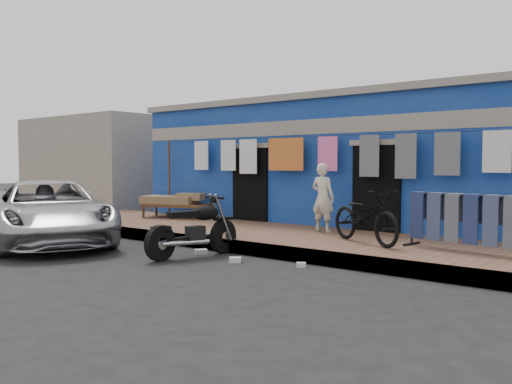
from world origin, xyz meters
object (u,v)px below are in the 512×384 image
at_px(seated_person, 323,198).
at_px(bicycle, 366,210).
at_px(motorcycle, 193,227).
at_px(jeans_rack, 464,222).
at_px(car, 48,211).
at_px(charpoy, 177,206).

bearing_deg(seated_person, bicycle, 148.66).
xyz_separation_m(bicycle, motorcycle, (-2.42, -1.99, -0.31)).
height_order(bicycle, motorcycle, bicycle).
bearing_deg(motorcycle, jeans_rack, 40.59).
relative_size(car, jeans_rack, 2.37).
height_order(car, seated_person, seated_person).
xyz_separation_m(seated_person, charpoy, (-4.65, 0.08, -0.41)).
xyz_separation_m(car, seated_person, (4.51, 3.71, 0.28)).
xyz_separation_m(motorcycle, jeans_rack, (4.11, 2.19, 0.20)).
distance_m(car, motorcycle, 3.68).
xyz_separation_m(charpoy, jeans_rack, (7.85, -0.84, 0.18)).
bearing_deg(jeans_rack, seated_person, 166.68).
bearing_deg(jeans_rack, bicycle, -173.13).
distance_m(bicycle, charpoy, 6.25).
distance_m(car, seated_person, 5.85).
bearing_deg(charpoy, jeans_rack, -6.13).
relative_size(bicycle, charpoy, 0.91).
height_order(bicycle, jeans_rack, bicycle).
bearing_deg(seated_person, charpoy, 0.12).
relative_size(charpoy, jeans_rack, 0.98).
relative_size(seated_person, jeans_rack, 0.70).
height_order(car, bicycle, bicycle).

